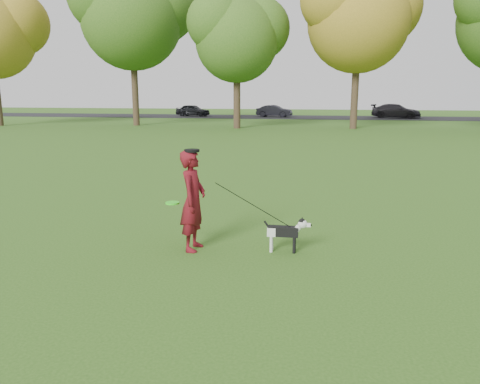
% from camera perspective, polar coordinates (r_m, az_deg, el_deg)
% --- Properties ---
extents(ground, '(120.00, 120.00, 0.00)m').
position_cam_1_polar(ground, '(7.60, -3.79, -7.74)').
color(ground, '#285116').
rests_on(ground, ground).
extents(road, '(120.00, 7.00, 0.02)m').
position_cam_1_polar(road, '(47.05, 7.59, 9.03)').
color(road, black).
rests_on(road, ground).
extents(man, '(0.43, 0.63, 1.67)m').
position_cam_1_polar(man, '(7.69, -5.75, -1.05)').
color(man, '#5F0D1B').
rests_on(man, ground).
extents(dog, '(0.78, 0.16, 0.60)m').
position_cam_1_polar(dog, '(7.68, 5.72, -4.71)').
color(dog, black).
rests_on(dog, ground).
extents(car_left, '(3.66, 2.01, 1.18)m').
position_cam_1_polar(car_left, '(48.70, -5.77, 9.88)').
color(car_left, black).
rests_on(car_left, road).
extents(car_mid, '(3.65, 1.76, 1.15)m').
position_cam_1_polar(car_mid, '(47.20, 4.21, 9.82)').
color(car_mid, black).
rests_on(car_mid, road).
extents(car_right, '(4.87, 2.94, 1.32)m').
position_cam_1_polar(car_right, '(47.53, 18.49, 9.35)').
color(car_right, black).
rests_on(car_right, road).
extents(man_held_items, '(2.10, 0.27, 1.28)m').
position_cam_1_polar(man_held_items, '(7.53, 1.64, -1.62)').
color(man_held_items, '#36FD20').
rests_on(man_held_items, ground).
extents(tree_row, '(51.74, 8.86, 12.01)m').
position_cam_1_polar(tree_row, '(33.50, 4.42, 20.50)').
color(tree_row, '#38281C').
rests_on(tree_row, ground).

